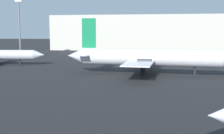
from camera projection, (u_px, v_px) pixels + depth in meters
airplane_on_taxiway at (148, 57)px, 56.10m from camera, size 34.58×23.08×11.34m
light_mast_left at (19, 25)px, 94.33m from camera, size 2.40×0.50×19.13m
terminal_building at (150, 33)px, 134.54m from camera, size 90.71×24.51×15.91m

